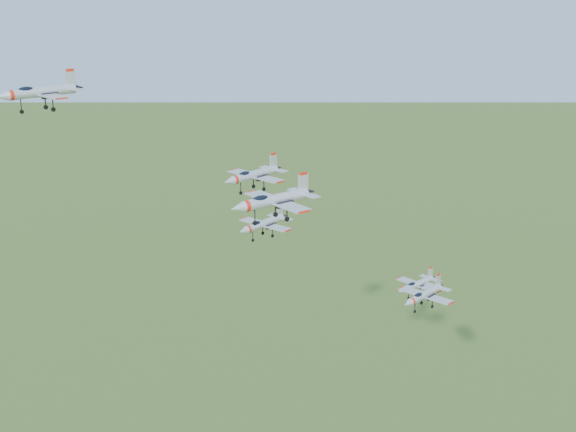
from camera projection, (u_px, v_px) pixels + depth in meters
jet_lead at (40, 92)px, 113.26m from camera, size 13.39×11.05×3.58m
jet_left_high at (253, 175)px, 116.67m from camera, size 11.89×9.95×3.18m
jet_right_high at (273, 200)px, 101.33m from camera, size 13.36×10.96×3.58m
jet_left_low at (263, 224)px, 128.52m from camera, size 11.50×9.68×3.09m
jet_right_low at (424, 295)px, 125.64m from camera, size 11.08×9.28×2.97m
jet_trail at (417, 284)px, 144.64m from camera, size 10.80×8.96×2.88m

